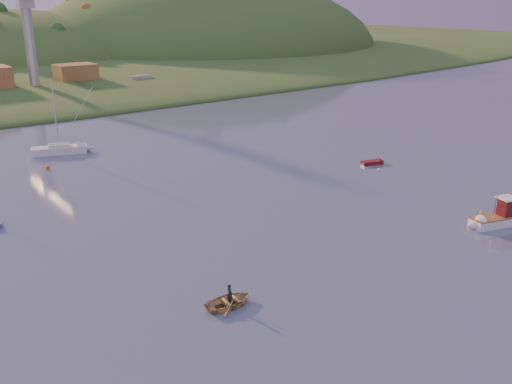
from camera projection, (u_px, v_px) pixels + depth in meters
hill_right at (206, 51)px, 238.73m from camera, size 150.00×130.00×60.00m
wharf at (47, 90)px, 131.88m from camera, size 42.00×16.00×2.40m
shed_east at (76, 73)px, 136.92m from camera, size 9.00×7.00×4.00m
dock_crane at (29, 19)px, 122.26m from camera, size 3.20×28.00×20.30m
fishing_boat at (491, 219)px, 56.48m from camera, size 6.12×3.32×3.73m
sailboat_far at (59, 149)px, 82.84m from camera, size 7.98×4.63×10.61m
canoe at (230, 301)px, 42.00m from camera, size 3.85×2.81×0.78m
paddler at (230, 297)px, 41.88m from camera, size 0.38×0.57×1.52m
red_tender at (376, 162)px, 77.88m from camera, size 3.65×2.16×1.18m
work_vessel at (140, 84)px, 141.28m from camera, size 12.95×5.23×3.27m
buoy_0 at (482, 213)px, 59.52m from camera, size 0.50×0.50×0.50m
buoy_2 at (47, 167)px, 75.57m from camera, size 0.50×0.50×0.50m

